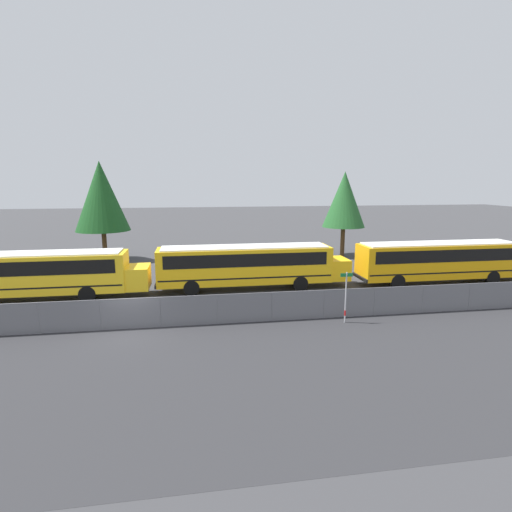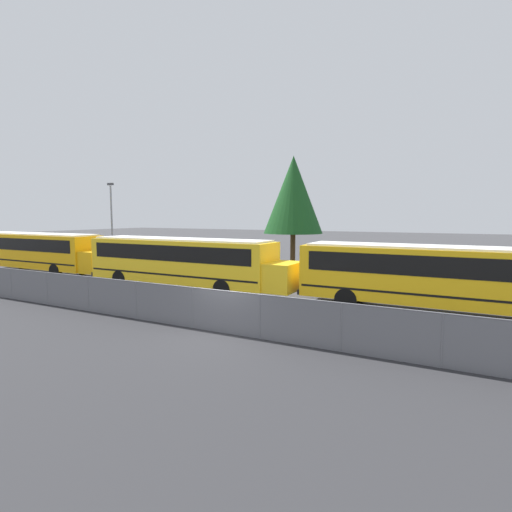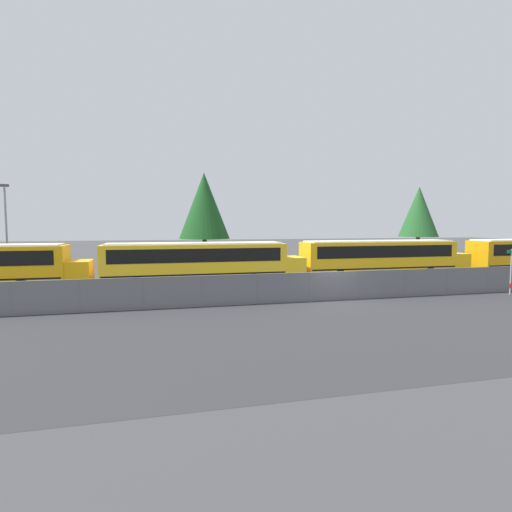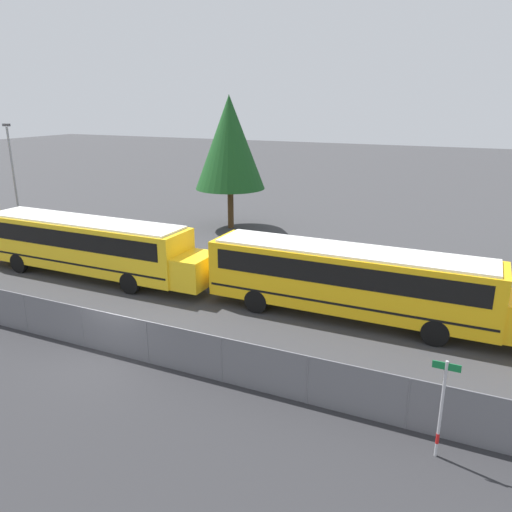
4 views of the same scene
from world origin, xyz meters
The scene contains 9 objects.
ground_plane centered at (0.00, 0.00, 0.00)m, with size 200.00×200.00×0.00m, color #38383A.
road_strip centered at (0.00, -6.00, 0.00)m, with size 103.67×12.00×0.01m.
fence centered at (0.00, 0.00, 0.86)m, with size 69.74×0.07×1.68m.
school_bus_1 centered at (-7.00, 6.41, 1.89)m, with size 13.91×2.53×3.15m.
school_bus_2 centered at (7.26, 6.92, 1.89)m, with size 13.91×2.53×3.15m.
school_bus_3 centered at (21.98, 6.29, 1.89)m, with size 13.91×2.53×3.15m.
street_sign centered at (11.52, -0.85, 1.52)m, with size 0.70×0.09×2.85m.
tree_0 centered at (18.64, 18.17, 5.83)m, with size 4.31×4.31×8.65m.
tree_1 centered at (-5.21, 19.34, 6.27)m, with size 5.08×5.08×9.59m.
Camera 1 is at (3.39, -20.85, 7.71)m, focal length 28.00 mm.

